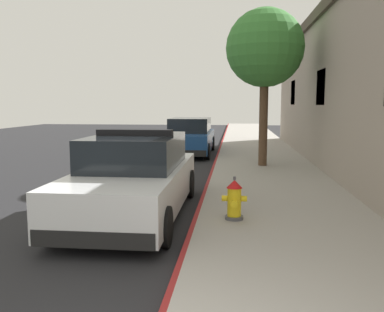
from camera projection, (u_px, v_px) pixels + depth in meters
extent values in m
cube|color=#232326|center=(75.00, 176.00, 12.93)|extent=(30.83, 60.00, 0.20)
cube|color=#9E9991|center=(268.00, 174.00, 12.28)|extent=(3.27, 60.00, 0.16)
cube|color=maroon|center=(212.00, 173.00, 12.45)|extent=(0.08, 60.00, 0.16)
cube|color=black|center=(321.00, 87.00, 12.77)|extent=(0.06, 1.30, 1.10)
cube|color=black|center=(294.00, 93.00, 18.92)|extent=(0.06, 1.30, 1.10)
cube|color=white|center=(134.00, 187.00, 7.96)|extent=(1.84, 4.80, 0.76)
cube|color=black|center=(136.00, 151.00, 8.02)|extent=(1.64, 2.50, 0.60)
cube|color=black|center=(94.00, 239.00, 5.68)|extent=(1.76, 0.16, 0.24)
cube|color=black|center=(157.00, 178.00, 10.30)|extent=(1.76, 0.16, 0.24)
cylinder|color=black|center=(117.00, 182.00, 9.76)|extent=(0.22, 0.64, 0.64)
cylinder|color=black|center=(188.00, 184.00, 9.58)|extent=(0.22, 0.64, 0.64)
cylinder|color=black|center=(54.00, 223.00, 6.40)|extent=(0.22, 0.64, 0.64)
cylinder|color=black|center=(163.00, 227.00, 6.22)|extent=(0.22, 0.64, 0.64)
cube|color=black|center=(135.00, 133.00, 7.92)|extent=(1.48, 0.20, 0.12)
cube|color=red|center=(117.00, 132.00, 7.96)|extent=(0.44, 0.18, 0.11)
cube|color=#1E33E0|center=(153.00, 133.00, 7.89)|extent=(0.44, 0.18, 0.11)
cube|color=navy|center=(190.00, 141.00, 17.79)|extent=(1.84, 4.80, 0.76)
cube|color=black|center=(190.00, 125.00, 17.85)|extent=(1.64, 2.50, 0.60)
cube|color=black|center=(183.00, 153.00, 15.51)|extent=(1.76, 0.16, 0.24)
cube|color=black|center=(195.00, 142.00, 20.13)|extent=(1.76, 0.16, 0.24)
cylinder|color=black|center=(176.00, 143.00, 19.59)|extent=(0.22, 0.64, 0.64)
cylinder|color=black|center=(212.00, 143.00, 19.41)|extent=(0.22, 0.64, 0.64)
cylinder|color=black|center=(164.00, 151.00, 16.23)|extent=(0.22, 0.64, 0.64)
cylinder|color=black|center=(207.00, 151.00, 16.06)|extent=(0.22, 0.64, 0.64)
cylinder|color=#4C4C51|center=(234.00, 217.00, 7.22)|extent=(0.32, 0.32, 0.06)
cylinder|color=yellow|center=(234.00, 202.00, 7.19)|extent=(0.24, 0.24, 0.50)
cone|color=red|center=(234.00, 184.00, 7.15)|extent=(0.28, 0.28, 0.14)
cylinder|color=#4C4C51|center=(235.00, 178.00, 7.13)|extent=(0.05, 0.05, 0.06)
cylinder|color=yellow|center=(225.00, 198.00, 7.20)|extent=(0.10, 0.10, 0.10)
cylinder|color=yellow|center=(244.00, 199.00, 7.16)|extent=(0.10, 0.10, 0.10)
cylinder|color=yellow|center=(234.00, 204.00, 7.01)|extent=(0.13, 0.12, 0.13)
cylinder|color=brown|center=(263.00, 121.00, 13.35)|extent=(0.28, 0.28, 2.91)
sphere|color=#387A33|center=(265.00, 48.00, 13.05)|extent=(2.49, 2.49, 2.49)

